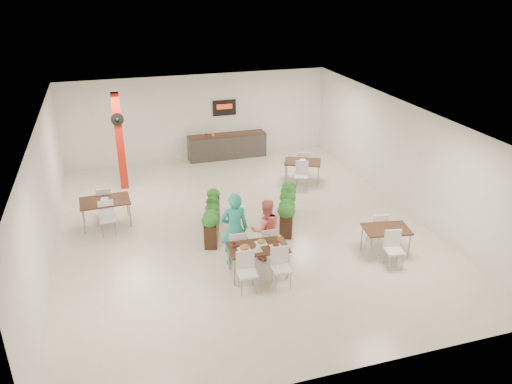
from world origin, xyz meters
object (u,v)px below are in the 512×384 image
at_px(diner_man, 234,229).
at_px(planter_right, 287,206).
at_px(diner_woman, 266,230).
at_px(red_column, 120,141).
at_px(side_table_c, 386,233).
at_px(planter_left, 212,215).
at_px(main_table, 258,251).
at_px(service_counter, 227,146).
at_px(side_table_a, 105,204).
at_px(side_table_b, 302,165).

distance_m(diner_man, planter_right, 2.62).
xyz_separation_m(diner_woman, planter_right, (1.19, 1.65, -0.29)).
xyz_separation_m(red_column, side_table_c, (6.08, -6.36, -1.02)).
bearing_deg(planter_left, main_table, -76.29).
height_order(red_column, main_table, red_column).
xyz_separation_m(service_counter, side_table_a, (-4.63, -4.43, 0.15)).
bearing_deg(planter_left, red_column, 118.75).
bearing_deg(side_table_a, diner_woman, -41.66).
relative_size(red_column, service_counter, 1.07).
distance_m(red_column, main_table, 6.93).
height_order(diner_man, planter_right, diner_man).
relative_size(red_column, side_table_a, 1.95).
bearing_deg(side_table_b, side_table_c, -62.92).
bearing_deg(side_table_a, side_table_b, 8.85).
xyz_separation_m(red_column, side_table_b, (5.87, -1.25, -1.01)).
bearing_deg(side_table_c, red_column, 143.39).
distance_m(red_column, side_table_b, 6.08).
bearing_deg(service_counter, diner_woman, -96.57).
bearing_deg(diner_man, diner_woman, -176.64).
distance_m(main_table, side_table_c, 3.36).
relative_size(diner_woman, side_table_b, 0.97).
bearing_deg(side_table_a, planter_left, -28.39).
height_order(diner_man, side_table_a, diner_man).
distance_m(diner_man, side_table_c, 3.83).
distance_m(side_table_a, side_table_b, 6.63).
xyz_separation_m(diner_man, planter_left, (-0.19, 1.72, -0.41)).
relative_size(diner_woman, side_table_c, 0.96).
xyz_separation_m(red_column, service_counter, (4.00, 1.86, -1.15)).
distance_m(main_table, side_table_a, 5.02).
bearing_deg(planter_right, diner_woman, -125.69).
bearing_deg(main_table, red_column, 113.44).
xyz_separation_m(diner_man, planter_right, (1.99, 1.65, -0.43)).
bearing_deg(side_table_c, planter_left, 157.81).
xyz_separation_m(side_table_b, side_table_c, (0.22, -5.10, -0.01)).
bearing_deg(planter_left, diner_woman, -60.10).
xyz_separation_m(red_column, diner_woman, (3.14, -5.63, -0.84)).
bearing_deg(diner_woman, side_table_c, 169.52).
bearing_deg(side_table_b, planter_right, -94.87).
distance_m(service_counter, side_table_c, 8.48).
xyz_separation_m(diner_man, side_table_a, (-2.97, 3.07, -0.30)).
height_order(red_column, diner_woman, red_column).
distance_m(planter_left, side_table_a, 3.09).
xyz_separation_m(service_counter, diner_man, (-1.66, -7.50, 0.45)).
relative_size(service_counter, main_table, 1.78).
height_order(main_table, side_table_b, same).
relative_size(diner_man, side_table_a, 1.15).
bearing_deg(diner_woman, side_table_b, -118.60).
distance_m(diner_woman, planter_right, 2.06).
height_order(service_counter, side_table_a, service_counter).
height_order(red_column, service_counter, red_column).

